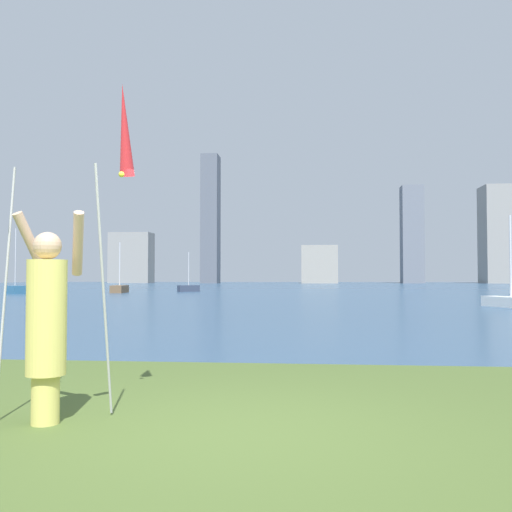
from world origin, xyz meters
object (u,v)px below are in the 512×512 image
at_px(sailboat_6, 120,289).
at_px(sailboat_7, 15,289).
at_px(sailboat_2, 189,288).
at_px(sailboat_1, 511,301).
at_px(kite_flag_right, 124,139).
at_px(person, 47,318).

distance_m(sailboat_6, sailboat_7, 7.83).
bearing_deg(sailboat_6, sailboat_2, 34.39).
bearing_deg(sailboat_7, sailboat_1, -27.07).
height_order(sailboat_2, sailboat_6, sailboat_6).
height_order(kite_flag_right, sailboat_1, sailboat_1).
height_order(sailboat_6, sailboat_7, sailboat_7).
distance_m(kite_flag_right, sailboat_2, 43.33).
xyz_separation_m(sailboat_2, sailboat_7, (-12.10, -6.62, 0.04)).
bearing_deg(person, sailboat_1, 55.71).
xyz_separation_m(kite_flag_right, sailboat_6, (-13.47, 39.02, -2.48)).
distance_m(kite_flag_right, sailboat_7, 41.37).
xyz_separation_m(person, sailboat_2, (-8.02, 43.10, -0.67)).
xyz_separation_m(kite_flag_right, sailboat_7, (-20.61, 35.79, -2.46)).
bearing_deg(kite_flag_right, person, -125.73).
distance_m(sailboat_1, sailboat_6, 30.81).
distance_m(person, sailboat_2, 43.84).
bearing_deg(sailboat_6, kite_flag_right, -70.95).
bearing_deg(sailboat_6, person, -71.89).
distance_m(person, sailboat_6, 41.77).
xyz_separation_m(sailboat_2, sailboat_6, (-4.96, -3.40, 0.03)).
bearing_deg(sailboat_1, person, -118.48).
height_order(sailboat_1, sailboat_2, sailboat_1).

